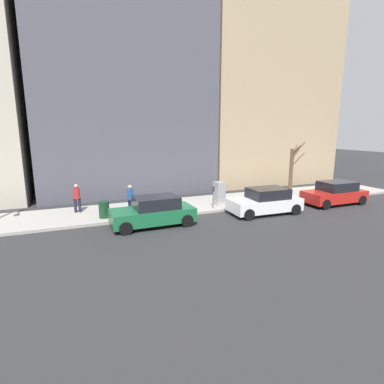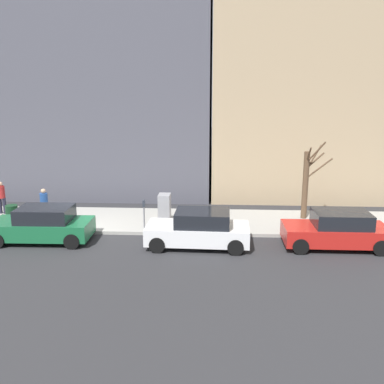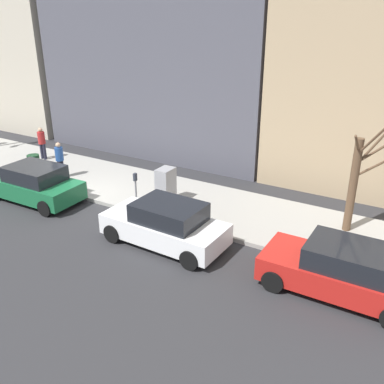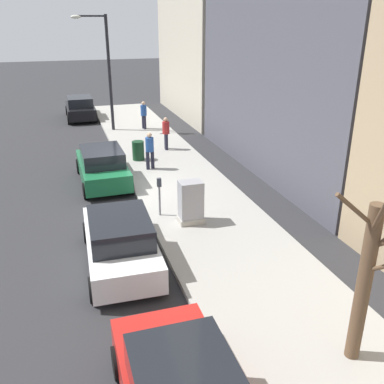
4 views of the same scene
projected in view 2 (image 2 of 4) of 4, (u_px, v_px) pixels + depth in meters
The scene contains 13 objects.
ground_plane at pixel (85, 234), 19.23m from camera, with size 120.00×120.00×0.00m, color #2B2B2D.
sidewalk at pixel (97, 220), 21.16m from camera, with size 4.00×36.00×0.15m, color #9E9B93.
parked_car_red at pixel (337, 230), 17.45m from camera, with size 1.93×4.20×1.52m.
parked_car_white at pixel (199, 229), 17.56m from camera, with size 2.03×4.25×1.52m.
parked_car_green at pixel (43, 225), 18.15m from camera, with size 2.00×4.24×1.52m.
parking_meter at pixel (144, 211), 19.30m from camera, with size 0.14×0.10×1.35m.
utility_box at pixel (165, 209), 20.12m from camera, with size 0.83×0.61×1.43m.
bare_tree at pixel (307, 182), 20.75m from camera, with size 1.31×1.39×3.86m.
trash_bin at pixel (12, 215), 20.16m from camera, with size 0.56×0.56×0.90m, color #14381E.
pedestrian_near_meter at pixel (44, 204), 20.23m from camera, with size 0.39×0.36×1.66m.
pedestrian_midblock at pixel (1, 196), 21.77m from camera, with size 0.36×0.40×1.66m.
office_tower_left at pixel (309, 6), 27.19m from camera, with size 12.10×12.10×23.12m, color tan.
office_block_center at pixel (115, 26), 28.51m from camera, with size 12.95×12.95×21.07m, color #4C4C56.
Camera 2 is at (-17.99, -5.82, 6.25)m, focal length 40.00 mm.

